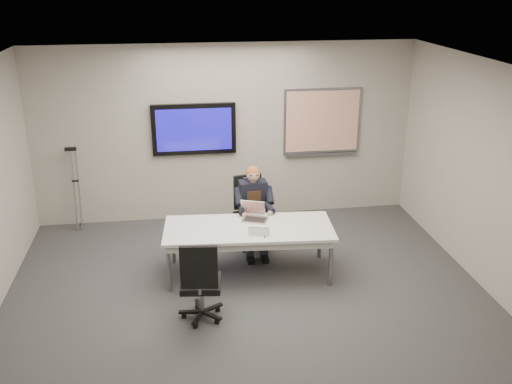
{
  "coord_description": "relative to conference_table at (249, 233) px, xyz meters",
  "views": [
    {
      "loc": [
        -0.82,
        -5.7,
        3.76
      ],
      "look_at": [
        0.19,
        1.02,
        1.15
      ],
      "focal_mm": 40.0,
      "sensor_mm": 36.0,
      "label": 1
    }
  ],
  "objects": [
    {
      "name": "tv_display",
      "position": [
        -0.58,
        1.95,
        0.9
      ],
      "size": [
        1.3,
        0.09,
        0.8
      ],
      "color": "black",
      "rests_on": "wall_back"
    },
    {
      "name": "conference_table",
      "position": [
        0.0,
        0.0,
        0.0
      ],
      "size": [
        2.25,
        1.08,
        0.68
      ],
      "rotation": [
        0.0,
        0.0,
        -0.08
      ],
      "color": "white",
      "rests_on": "ground"
    },
    {
      "name": "whiteboard",
      "position": [
        1.47,
        1.98,
        0.93
      ],
      "size": [
        1.25,
        0.08,
        1.1
      ],
      "color": "gray",
      "rests_on": "wall_back"
    },
    {
      "name": "floor",
      "position": [
        -0.08,
        -0.99,
        -0.6
      ],
      "size": [
        6.0,
        6.0,
        0.02
      ],
      "primitive_type": "cube",
      "color": "#38383A",
      "rests_on": "ground"
    },
    {
      "name": "wall_back",
      "position": [
        -0.08,
        2.01,
        0.8
      ],
      "size": [
        6.0,
        0.02,
        2.8
      ],
      "primitive_type": "cube",
      "color": "#AAA499",
      "rests_on": "ground"
    },
    {
      "name": "crutch",
      "position": [
        -2.43,
        1.83,
        0.1
      ],
      "size": [
        0.34,
        0.52,
        1.41
      ],
      "primitive_type": null,
      "rotation": [
        -0.15,
        0.0,
        -0.35
      ],
      "color": "#96999D",
      "rests_on": "ground"
    },
    {
      "name": "office_chair_near",
      "position": [
        -0.69,
        -1.01,
        -0.28
      ],
      "size": [
        0.54,
        0.54,
        1.03
      ],
      "rotation": [
        0.0,
        0.0,
        3.02
      ],
      "color": "black",
      "rests_on": "ground"
    },
    {
      "name": "seated_person",
      "position": [
        0.17,
        0.61,
        -0.09
      ],
      "size": [
        0.4,
        0.68,
        1.25
      ],
      "rotation": [
        0.0,
        0.0,
        0.06
      ],
      "color": "#212738",
      "rests_on": "office_chair_far"
    },
    {
      "name": "wall_right",
      "position": [
        2.92,
        -0.99,
        0.8
      ],
      "size": [
        0.02,
        6.0,
        2.8
      ],
      "primitive_type": "cube",
      "color": "#AAA499",
      "rests_on": "ground"
    },
    {
      "name": "pen",
      "position": [
        0.16,
        -0.29,
        0.08
      ],
      "size": [
        0.03,
        0.16,
        0.01
      ],
      "primitive_type": "cylinder",
      "rotation": [
        0.0,
        1.57,
        1.46
      ],
      "color": "black",
      "rests_on": "conference_table"
    },
    {
      "name": "laptop",
      "position": [
        0.11,
        0.26,
        0.14
      ],
      "size": [
        0.39,
        0.42,
        0.23
      ],
      "rotation": [
        0.0,
        0.0,
        -0.38
      ],
      "color": "#BCBCBF",
      "rests_on": "conference_table"
    },
    {
      "name": "office_chair_far",
      "position": [
        0.16,
        0.84,
        -0.27
      ],
      "size": [
        0.59,
        0.59,
        1.04
      ],
      "rotation": [
        0.0,
        0.0,
        0.21
      ],
      "color": "black",
      "rests_on": "ground"
    },
    {
      "name": "ceiling",
      "position": [
        -0.08,
        -0.99,
        2.2
      ],
      "size": [
        6.0,
        6.0,
        0.02
      ],
      "primitive_type": "cube",
      "color": "silver",
      "rests_on": "wall_back"
    },
    {
      "name": "name_tent",
      "position": [
        0.1,
        -0.25,
        0.13
      ],
      "size": [
        0.27,
        0.13,
        0.1
      ],
      "primitive_type": null,
      "rotation": [
        0.0,
        0.0,
        -0.23
      ],
      "color": "silver",
      "rests_on": "conference_table"
    }
  ]
}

